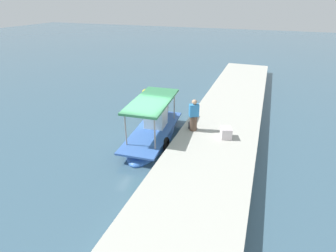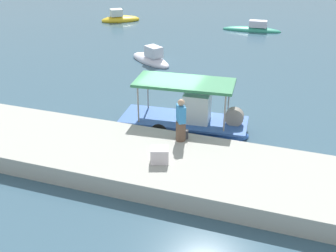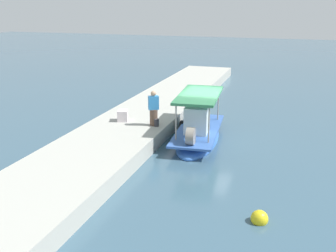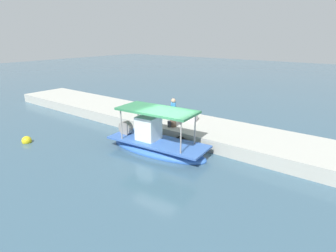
{
  "view_description": "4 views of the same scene",
  "coord_description": "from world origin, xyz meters",
  "px_view_note": "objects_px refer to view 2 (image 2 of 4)",
  "views": [
    {
      "loc": [
        -11.15,
        -5.61,
        7.15
      ],
      "look_at": [
        0.2,
        -1.38,
        1.2
      ],
      "focal_mm": 28.13,
      "sensor_mm": 36.0,
      "label": 1
    },
    {
      "loc": [
        5.18,
        -15.92,
        8.45
      ],
      "look_at": [
        0.6,
        -2.4,
        1.22
      ],
      "focal_mm": 43.72,
      "sensor_mm": 36.0,
      "label": 2
    },
    {
      "loc": [
        18.79,
        4.01,
        6.54
      ],
      "look_at": [
        1.13,
        -1.73,
        0.74
      ],
      "focal_mm": 42.53,
      "sensor_mm": 36.0,
      "label": 3
    },
    {
      "loc": [
        -8.04,
        10.25,
        5.96
      ],
      "look_at": [
        1.18,
        -2.0,
        0.87
      ],
      "focal_mm": 29.21,
      "sensor_mm": 36.0,
      "label": 4
    }
  ],
  "objects_px": {
    "main_fishing_boat": "(186,123)",
    "cargo_crate": "(160,155)",
    "moored_boat_far": "(252,29)",
    "moored_boat_mid": "(120,19)",
    "fisherman_near_bollard": "(181,122)",
    "moored_boat_near": "(151,59)",
    "mooring_bollard": "(185,134)"
  },
  "relations": [
    {
      "from": "cargo_crate",
      "to": "moored_boat_near",
      "type": "height_order",
      "value": "cargo_crate"
    },
    {
      "from": "main_fishing_boat",
      "to": "moored_boat_mid",
      "type": "relative_size",
      "value": 1.55
    },
    {
      "from": "main_fishing_boat",
      "to": "cargo_crate",
      "type": "distance_m",
      "value": 3.97
    },
    {
      "from": "moored_boat_near",
      "to": "moored_boat_mid",
      "type": "xyz_separation_m",
      "value": [
        -7.07,
        10.5,
        0.01
      ]
    },
    {
      "from": "main_fishing_boat",
      "to": "moored_boat_far",
      "type": "distance_m",
      "value": 19.42
    },
    {
      "from": "main_fishing_boat",
      "to": "moored_boat_far",
      "type": "relative_size",
      "value": 1.2
    },
    {
      "from": "moored_boat_mid",
      "to": "main_fishing_boat",
      "type": "bearing_deg",
      "value": -57.91
    },
    {
      "from": "mooring_bollard",
      "to": "moored_boat_far",
      "type": "xyz_separation_m",
      "value": [
        -0.41,
        21.37,
        -0.78
      ]
    },
    {
      "from": "fisherman_near_bollard",
      "to": "moored_boat_near",
      "type": "distance_m",
      "value": 12.19
    },
    {
      "from": "fisherman_near_bollard",
      "to": "moored_boat_near",
      "type": "xyz_separation_m",
      "value": [
        -5.39,
        10.86,
        -1.3
      ]
    },
    {
      "from": "fisherman_near_bollard",
      "to": "mooring_bollard",
      "type": "bearing_deg",
      "value": 55.41
    },
    {
      "from": "main_fishing_boat",
      "to": "mooring_bollard",
      "type": "distance_m",
      "value": 2.09
    },
    {
      "from": "fisherman_near_bollard",
      "to": "cargo_crate",
      "type": "bearing_deg",
      "value": -97.53
    },
    {
      "from": "fisherman_near_bollard",
      "to": "moored_boat_far",
      "type": "distance_m",
      "value": 21.61
    },
    {
      "from": "cargo_crate",
      "to": "moored_boat_near",
      "type": "bearing_deg",
      "value": 112.19
    },
    {
      "from": "fisherman_near_bollard",
      "to": "moored_boat_mid",
      "type": "bearing_deg",
      "value": 120.26
    },
    {
      "from": "moored_boat_far",
      "to": "moored_boat_mid",
      "type": "bearing_deg",
      "value": -179.03
    },
    {
      "from": "main_fishing_boat",
      "to": "moored_boat_mid",
      "type": "distance_m",
      "value": 22.68
    },
    {
      "from": "moored_boat_mid",
      "to": "moored_boat_near",
      "type": "bearing_deg",
      "value": -56.03
    },
    {
      "from": "mooring_bollard",
      "to": "main_fishing_boat",
      "type": "bearing_deg",
      "value": 105.6
    },
    {
      "from": "mooring_bollard",
      "to": "moored_boat_near",
      "type": "xyz_separation_m",
      "value": [
        -5.52,
        10.67,
        -0.7
      ]
    },
    {
      "from": "moored_boat_far",
      "to": "mooring_bollard",
      "type": "bearing_deg",
      "value": -88.9
    },
    {
      "from": "mooring_bollard",
      "to": "moored_boat_mid",
      "type": "height_order",
      "value": "moored_boat_mid"
    },
    {
      "from": "main_fishing_boat",
      "to": "cargo_crate",
      "type": "bearing_deg",
      "value": -87.41
    },
    {
      "from": "mooring_bollard",
      "to": "moored_boat_mid",
      "type": "xyz_separation_m",
      "value": [
        -12.59,
        21.17,
        -0.7
      ]
    },
    {
      "from": "fisherman_near_bollard",
      "to": "mooring_bollard",
      "type": "xyz_separation_m",
      "value": [
        0.13,
        0.19,
        -0.6
      ]
    },
    {
      "from": "fisherman_near_bollard",
      "to": "moored_boat_near",
      "type": "bearing_deg",
      "value": 116.39
    },
    {
      "from": "fisherman_near_bollard",
      "to": "moored_boat_far",
      "type": "relative_size",
      "value": 0.35
    },
    {
      "from": "cargo_crate",
      "to": "moored_boat_mid",
      "type": "height_order",
      "value": "cargo_crate"
    },
    {
      "from": "cargo_crate",
      "to": "moored_boat_far",
      "type": "height_order",
      "value": "cargo_crate"
    },
    {
      "from": "main_fishing_boat",
      "to": "cargo_crate",
      "type": "xyz_separation_m",
      "value": [
        0.18,
        -3.92,
        0.58
      ]
    },
    {
      "from": "mooring_bollard",
      "to": "cargo_crate",
      "type": "height_order",
      "value": "cargo_crate"
    }
  ]
}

